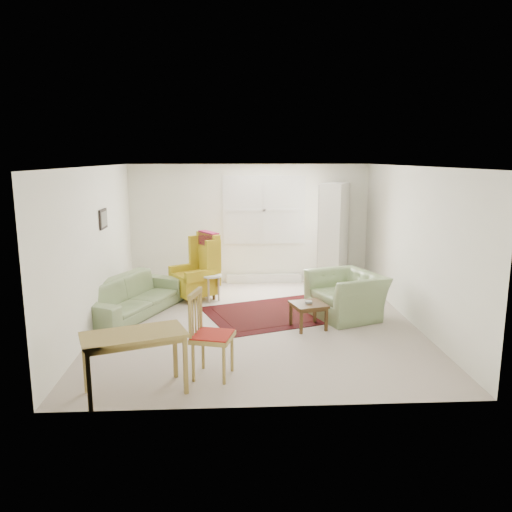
{
  "coord_description": "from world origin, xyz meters",
  "views": [
    {
      "loc": [
        -0.43,
        -7.68,
        2.64
      ],
      "look_at": [
        0.0,
        0.3,
        1.05
      ],
      "focal_mm": 35.0,
      "sensor_mm": 36.0,
      "label": 1
    }
  ],
  "objects_px": {
    "desk_chair": "(213,335)",
    "desk": "(135,363)",
    "wingback_chair": "(194,266)",
    "armchair": "(346,291)",
    "sofa": "(131,289)",
    "stool": "(211,288)",
    "cabinet": "(334,235)",
    "coffee_table": "(308,316)"
  },
  "relations": [
    {
      "from": "wingback_chair",
      "to": "sofa",
      "type": "bearing_deg",
      "value": -80.15
    },
    {
      "from": "sofa",
      "to": "coffee_table",
      "type": "xyz_separation_m",
      "value": [
        2.89,
        -0.87,
        -0.23
      ]
    },
    {
      "from": "armchair",
      "to": "stool",
      "type": "distance_m",
      "value": 2.52
    },
    {
      "from": "sofa",
      "to": "cabinet",
      "type": "xyz_separation_m",
      "value": [
        3.8,
        1.69,
        0.63
      ]
    },
    {
      "from": "coffee_table",
      "to": "stool",
      "type": "bearing_deg",
      "value": 134.55
    },
    {
      "from": "desk",
      "to": "wingback_chair",
      "type": "bearing_deg",
      "value": 84.04
    },
    {
      "from": "wingback_chair",
      "to": "stool",
      "type": "relative_size",
      "value": 2.46
    },
    {
      "from": "wingback_chair",
      "to": "stool",
      "type": "height_order",
      "value": "wingback_chair"
    },
    {
      "from": "stool",
      "to": "desk_chair",
      "type": "bearing_deg",
      "value": -87.71
    },
    {
      "from": "coffee_table",
      "to": "sofa",
      "type": "bearing_deg",
      "value": 163.3
    },
    {
      "from": "sofa",
      "to": "desk_chair",
      "type": "bearing_deg",
      "value": -125.58
    },
    {
      "from": "sofa",
      "to": "desk",
      "type": "distance_m",
      "value": 3.0
    },
    {
      "from": "cabinet",
      "to": "desk_chair",
      "type": "xyz_separation_m",
      "value": [
        -2.34,
        -4.23,
        -0.53
      ]
    },
    {
      "from": "cabinet",
      "to": "sofa",
      "type": "bearing_deg",
      "value": -131.01
    },
    {
      "from": "coffee_table",
      "to": "cabinet",
      "type": "distance_m",
      "value": 2.85
    },
    {
      "from": "stool",
      "to": "desk_chair",
      "type": "relative_size",
      "value": 0.48
    },
    {
      "from": "coffee_table",
      "to": "desk",
      "type": "xyz_separation_m",
      "value": [
        -2.3,
        -2.08,
        0.15
      ]
    },
    {
      "from": "stool",
      "to": "cabinet",
      "type": "distance_m",
      "value": 2.78
    },
    {
      "from": "cabinet",
      "to": "desk_chair",
      "type": "distance_m",
      "value": 4.87
    },
    {
      "from": "cabinet",
      "to": "desk",
      "type": "distance_m",
      "value": 5.68
    },
    {
      "from": "desk_chair",
      "to": "desk",
      "type": "bearing_deg",
      "value": 129.95
    },
    {
      "from": "desk",
      "to": "stool",
      "type": "bearing_deg",
      "value": 78.71
    },
    {
      "from": "sofa",
      "to": "stool",
      "type": "height_order",
      "value": "sofa"
    },
    {
      "from": "sofa",
      "to": "stool",
      "type": "relative_size",
      "value": 4.24
    },
    {
      "from": "coffee_table",
      "to": "desk_chair",
      "type": "relative_size",
      "value": 0.47
    },
    {
      "from": "coffee_table",
      "to": "desk_chair",
      "type": "distance_m",
      "value": 2.23
    },
    {
      "from": "wingback_chair",
      "to": "desk_chair",
      "type": "bearing_deg",
      "value": -24.75
    },
    {
      "from": "armchair",
      "to": "cabinet",
      "type": "bearing_deg",
      "value": 153.14
    },
    {
      "from": "stool",
      "to": "desk",
      "type": "bearing_deg",
      "value": -101.29
    },
    {
      "from": "sofa",
      "to": "cabinet",
      "type": "bearing_deg",
      "value": -41.38
    },
    {
      "from": "cabinet",
      "to": "stool",
      "type": "bearing_deg",
      "value": -133.6
    },
    {
      "from": "wingback_chair",
      "to": "armchair",
      "type": "bearing_deg",
      "value": 32.52
    },
    {
      "from": "stool",
      "to": "wingback_chair",
      "type": "bearing_deg",
      "value": 151.25
    },
    {
      "from": "coffee_table",
      "to": "desk_chair",
      "type": "height_order",
      "value": "desk_chair"
    },
    {
      "from": "stool",
      "to": "armchair",
      "type": "bearing_deg",
      "value": -24.57
    },
    {
      "from": "armchair",
      "to": "desk",
      "type": "distance_m",
      "value": 4.0
    },
    {
      "from": "desk",
      "to": "desk_chair",
      "type": "bearing_deg",
      "value": 25.03
    },
    {
      "from": "armchair",
      "to": "cabinet",
      "type": "distance_m",
      "value": 2.12
    },
    {
      "from": "desk",
      "to": "coffee_table",
      "type": "bearing_deg",
      "value": 42.12
    },
    {
      "from": "sofa",
      "to": "desk",
      "type": "relative_size",
      "value": 1.92
    },
    {
      "from": "armchair",
      "to": "cabinet",
      "type": "height_order",
      "value": "cabinet"
    },
    {
      "from": "coffee_table",
      "to": "stool",
      "type": "xyz_separation_m",
      "value": [
        -1.56,
        1.59,
        0.05
      ]
    }
  ]
}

